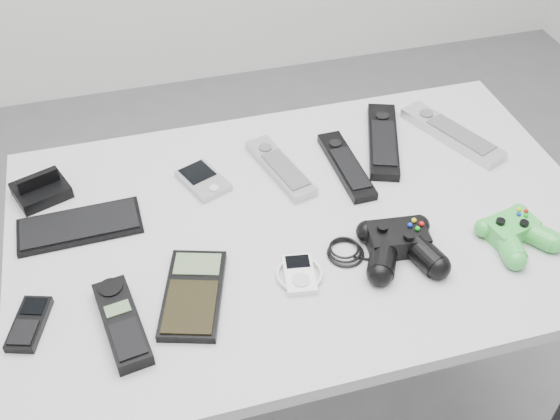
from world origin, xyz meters
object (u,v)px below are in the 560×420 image
object	(u,v)px
remote_silver_b	(452,133)
mobile_phone	(29,323)
desk	(305,243)
cordless_handset	(122,322)
pda_keyboard	(80,226)
calculator	(193,294)
controller_green	(516,231)
controller_black	(400,244)
mp3_player	(299,274)
remote_silver_a	(280,167)
pda	(203,180)
remote_black_b	(383,140)
remote_black_a	(346,165)

from	to	relation	value
remote_silver_b	mobile_phone	bearing A→B (deg)	174.38
desk	cordless_handset	distance (m)	0.40
cordless_handset	desk	bearing A→B (deg)	15.48
pda_keyboard	mobile_phone	world-z (taller)	mobile_phone
pda_keyboard	remote_silver_b	world-z (taller)	remote_silver_b
pda_keyboard	calculator	distance (m)	0.28
pda_keyboard	controller_green	xyz separation A→B (m)	(0.76, -0.24, 0.01)
controller_black	mp3_player	bearing A→B (deg)	-171.55
remote_silver_a	mobile_phone	bearing A→B (deg)	-166.13
remote_silver_b	controller_green	size ratio (longest dim) A/B	1.83
calculator	remote_silver_b	bearing A→B (deg)	42.61
mobile_phone	mp3_player	bearing A→B (deg)	16.22
pda_keyboard	mp3_player	bearing A→B (deg)	-33.45
pda	remote_silver_b	distance (m)	0.55
remote_silver_a	controller_black	distance (m)	0.31
pda	remote_silver_a	xyz separation A→B (m)	(0.16, -0.01, 0.00)
remote_black_b	mp3_player	bearing A→B (deg)	-111.84
desk	remote_black_a	bearing A→B (deg)	44.65
remote_silver_a	controller_black	size ratio (longest dim) A/B	0.82
pda	calculator	size ratio (longest dim) A/B	0.57
desk	mobile_phone	xyz separation A→B (m)	(-0.50, -0.12, 0.07)
remote_silver_b	controller_green	xyz separation A→B (m)	(-0.03, -0.31, 0.01)
controller_black	remote_black_b	bearing A→B (deg)	79.55
mobile_phone	remote_silver_b	bearing A→B (deg)	35.72
remote_black_a	mobile_phone	distance (m)	0.67
remote_black_b	controller_black	size ratio (longest dim) A/B	0.99
remote_black_a	pda_keyboard	bearing A→B (deg)	-178.28
pda_keyboard	pda	world-z (taller)	pda
cordless_handset	calculator	xyz separation A→B (m)	(0.12, 0.03, -0.00)
remote_silver_b	calculator	world-z (taller)	remote_silver_b
controller_green	mp3_player	bearing A→B (deg)	164.84
cordless_handset	controller_black	xyz separation A→B (m)	(0.49, 0.03, 0.01)
controller_green	remote_silver_b	bearing A→B (deg)	71.90
remote_silver_a	remote_silver_b	xyz separation A→B (m)	(0.39, 0.01, 0.00)
remote_black_b	remote_silver_b	xyz separation A→B (m)	(0.15, -0.02, 0.00)
calculator	mp3_player	world-z (taller)	calculator
calculator	mp3_player	bearing A→B (deg)	16.17
pda	controller_black	distance (m)	0.41
mobile_phone	calculator	distance (m)	0.27
mobile_phone	pda	bearing A→B (deg)	57.47
pda_keyboard	calculator	world-z (taller)	calculator
remote_black_b	calculator	xyz separation A→B (m)	(-0.47, -0.31, -0.00)
pda_keyboard	remote_black_a	size ratio (longest dim) A/B	1.05
mobile_phone	pda_keyboard	bearing A→B (deg)	84.85
pda_keyboard	cordless_handset	size ratio (longest dim) A/B	1.26
remote_silver_a	remote_black_b	size ratio (longest dim) A/B	0.82
calculator	remote_black_a	bearing A→B (deg)	52.15
calculator	controller_black	xyz separation A→B (m)	(0.37, 0.00, 0.02)
remote_silver_a	remote_black_a	bearing A→B (deg)	-27.33
remote_silver_b	mp3_player	size ratio (longest dim) A/B	2.87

